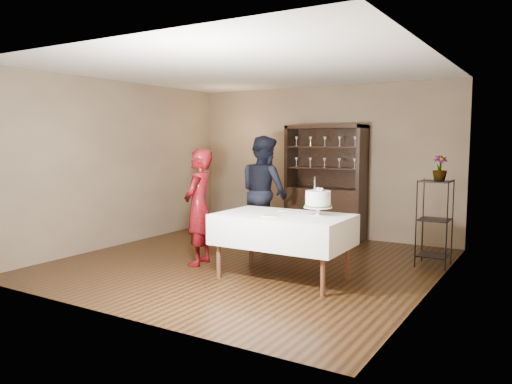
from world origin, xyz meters
TOP-DOWN VIEW (x-y plane):
  - floor at (0.00, 0.00)m, footprint 5.00×5.00m
  - ceiling at (0.00, 0.00)m, footprint 5.00×5.00m
  - back_wall at (0.00, 2.50)m, footprint 5.00×0.02m
  - wall_left at (-2.50, 0.00)m, footprint 0.02×5.00m
  - wall_right at (2.50, 0.00)m, footprint 0.02×5.00m
  - china_hutch at (0.20, 2.25)m, footprint 1.40×0.48m
  - plant_etagere at (2.28, 1.20)m, footprint 0.42×0.42m
  - cake_table at (0.81, -0.46)m, footprint 1.65×1.02m
  - woman at (-0.55, -0.41)m, footprint 0.52×0.67m
  - man at (-0.36, 1.06)m, footprint 1.09×1.00m
  - cake at (1.21, -0.31)m, footprint 0.35×0.35m
  - plate_near at (0.74, -0.67)m, footprint 0.23×0.23m
  - plate_far at (0.65, -0.16)m, footprint 0.18×0.18m
  - potted_plant at (2.32, 1.23)m, footprint 0.26×0.26m

SIDE VIEW (x-z plane):
  - floor at x=0.00m, z-range 0.00..0.00m
  - cake_table at x=0.81m, z-range 0.22..1.04m
  - plant_etagere at x=2.28m, z-range 0.05..1.25m
  - china_hutch at x=0.20m, z-range -0.34..1.66m
  - woman at x=-0.55m, z-range 0.00..1.62m
  - plate_near at x=0.74m, z-range 0.82..0.84m
  - plate_far at x=0.65m, z-range 0.82..0.84m
  - man at x=-0.36m, z-range 0.00..1.81m
  - cake at x=1.21m, z-range 0.77..1.25m
  - back_wall at x=0.00m, z-range 0.00..2.70m
  - wall_left at x=-2.50m, z-range 0.00..2.70m
  - wall_right at x=2.50m, z-range 0.00..2.70m
  - potted_plant at x=2.32m, z-range 1.19..1.53m
  - ceiling at x=0.00m, z-range 2.70..2.70m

